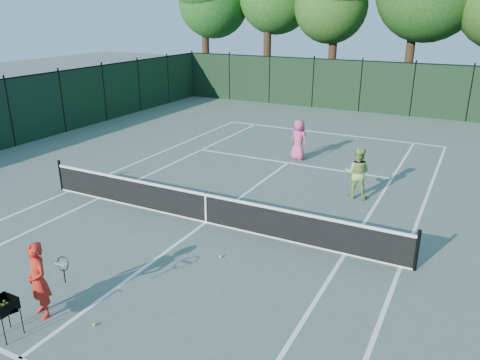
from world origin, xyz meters
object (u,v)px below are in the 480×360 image
at_px(loose_ball_near_cart, 94,325).
at_px(player_green, 357,173).
at_px(ball_hopper, 3,306).
at_px(loose_ball_midcourt, 221,256).
at_px(coach, 38,280).
at_px(player_pink, 299,140).

bearing_deg(loose_ball_near_cart, player_green, 72.54).
xyz_separation_m(ball_hopper, loose_ball_midcourt, (2.10, 4.47, -0.64)).
height_order(coach, loose_ball_near_cart, coach).
height_order(player_pink, ball_hopper, player_pink).
bearing_deg(loose_ball_midcourt, loose_ball_near_cart, -103.97).
height_order(coach, player_pink, player_pink).
height_order(player_pink, loose_ball_near_cart, player_pink).
height_order(player_green, ball_hopper, player_green).
relative_size(player_pink, loose_ball_midcourt, 24.71).
xyz_separation_m(player_pink, player_green, (3.18, -3.07, 0.02)).
relative_size(ball_hopper, loose_ball_near_cart, 11.92).
height_order(player_green, loose_ball_near_cart, player_green).
relative_size(coach, player_pink, 0.96).
distance_m(player_pink, loose_ball_near_cart, 12.15).
relative_size(player_green, ball_hopper, 2.11).
distance_m(coach, loose_ball_near_cart, 1.42).
relative_size(coach, player_green, 0.94).
relative_size(loose_ball_near_cart, loose_ball_midcourt, 1.00).
bearing_deg(loose_ball_midcourt, player_pink, 97.97).
distance_m(coach, player_green, 10.08).
bearing_deg(coach, loose_ball_near_cart, 27.02).
distance_m(coach, player_pink, 12.34).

